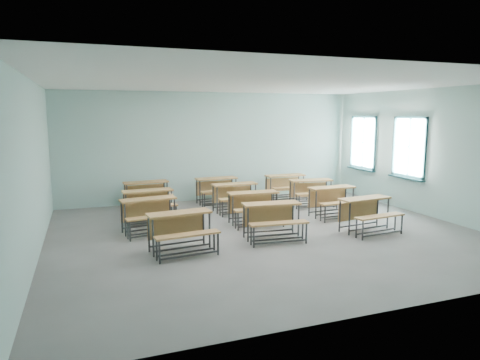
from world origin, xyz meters
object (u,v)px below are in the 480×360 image
Objects in this scene: desk_unit_r1c0 at (150,210)px; desk_unit_r2c0 at (149,201)px; desk_unit_r2c1 at (236,193)px; desk_unit_r2c2 at (312,189)px; desk_unit_r0c2 at (368,209)px; desk_unit_r3c0 at (147,191)px; desk_unit_r3c1 at (218,187)px; desk_unit_r0c0 at (181,226)px; desk_unit_r3c2 at (287,183)px; desk_unit_r1c2 at (334,197)px; desk_unit_r1c1 at (254,203)px; desk_unit_r0c1 at (273,215)px.

desk_unit_r2c0 is (0.13, 1.06, 0.00)m from desk_unit_r1c0.
desk_unit_r2c2 is (2.22, -0.10, 0.00)m from desk_unit_r2c1.
desk_unit_r1c0 is at bearing 154.56° from desk_unit_r0c2.
desk_unit_r3c0 is 2.00m from desk_unit_r3c1.
desk_unit_r0c2 is 5.09m from desk_unit_r2c0.
desk_unit_r0c0 and desk_unit_r2c0 have the same top height.
desk_unit_r2c2 is at bearing -77.33° from desk_unit_r3c2.
desk_unit_r1c2 is 0.99× the size of desk_unit_r2c1.
desk_unit_r1c1 is 1.01× the size of desk_unit_r1c2.
desk_unit_r3c2 is (4.41, 2.27, 0.00)m from desk_unit_r1c0.
desk_unit_r1c1 is at bearing 29.72° from desk_unit_r0c0.
desk_unit_r0c0 is at bearing -162.70° from desk_unit_r1c2.
desk_unit_r0c0 and desk_unit_r3c2 have the same top height.
desk_unit_r0c0 is 1.04× the size of desk_unit_r3c1.
desk_unit_r0c1 and desk_unit_r3c0 have the same top height.
desk_unit_r3c1 is at bearing -5.07° from desk_unit_r3c0.
desk_unit_r3c2 is at bearing 24.76° from desk_unit_r2c1.
desk_unit_r0c1 is at bearing -94.96° from desk_unit_r2c1.
desk_unit_r3c2 is at bearing 12.39° from desk_unit_r2c0.
desk_unit_r0c2 is at bearing -26.67° from desk_unit_r1c0.
desk_unit_r0c2 and desk_unit_r2c1 have the same top height.
desk_unit_r0c2 is at bearing -94.43° from desk_unit_r1c2.
desk_unit_r0c0 is 2.61m from desk_unit_r2c0.
desk_unit_r2c1 and desk_unit_r2c2 have the same top height.
desk_unit_r2c0 is at bearing -101.46° from desk_unit_r3c0.
desk_unit_r1c0 is 4.56m from desk_unit_r1c2.
desk_unit_r0c0 and desk_unit_r2c2 have the same top height.
desk_unit_r1c1 and desk_unit_r3c2 have the same top height.
desk_unit_r2c2 is at bearing -21.07° from desk_unit_r3c0.
desk_unit_r0c0 and desk_unit_r0c2 have the same top height.
desk_unit_r0c2 is 1.04× the size of desk_unit_r1c1.
desk_unit_r3c1 is at bearing 112.80° from desk_unit_r0c2.
desk_unit_r2c1 is at bearing 145.58° from desk_unit_r1c2.
desk_unit_r0c1 is at bearing 168.56° from desk_unit_r0c2.
desk_unit_r0c0 is 5.57m from desk_unit_r3c2.
desk_unit_r3c2 is at bearing 91.86° from desk_unit_r1c2.
desk_unit_r2c1 is 2.22m from desk_unit_r3c2.
desk_unit_r2c0 is 4.52m from desk_unit_r2c2.
desk_unit_r1c1 is (2.42, -0.07, 0.00)m from desk_unit_r1c0.
desk_unit_r0c1 is 3.26m from desk_unit_r2c0.
desk_unit_r3c1 is at bearing 130.49° from desk_unit_r1c2.
desk_unit_r1c2 is 1.00× the size of desk_unit_r3c1.
desk_unit_r2c2 is (0.17, 2.73, 0.00)m from desk_unit_r0c2.
desk_unit_r0c1 and desk_unit_r1c1 have the same top height.
desk_unit_r0c1 is 1.03× the size of desk_unit_r2c1.
desk_unit_r3c2 is (2.10, 3.64, 0.00)m from desk_unit_r0c1.
desk_unit_r0c0 is at bearing -141.98° from desk_unit_r1c1.
desk_unit_r1c0 is at bearing -179.20° from desk_unit_r1c1.
desk_unit_r3c0 is (-4.28, 2.50, 0.00)m from desk_unit_r1c2.
desk_unit_r0c1 is 1.00× the size of desk_unit_r3c0.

